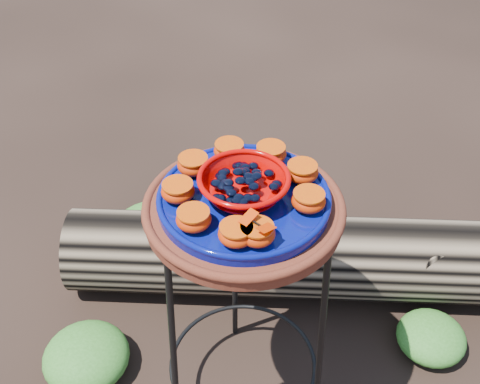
{
  "coord_description": "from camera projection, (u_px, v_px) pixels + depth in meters",
  "views": [
    {
      "loc": [
        -0.11,
        -0.96,
        1.58
      ],
      "look_at": [
        -0.01,
        0.0,
        0.77
      ],
      "focal_mm": 45.0,
      "sensor_mm": 36.0,
      "label": 1
    }
  ],
  "objects": [
    {
      "name": "plant_stand",
      "position": [
        243.0,
        317.0,
        1.54
      ],
      "size": [
        0.44,
        0.44,
        0.7
      ],
      "primitive_type": null,
      "color": "black",
      "rests_on": "ground"
    },
    {
      "name": "orange_half_3",
      "position": [
        271.0,
        153.0,
        1.35
      ],
      "size": [
        0.07,
        0.07,
        0.04
      ],
      "primitive_type": "ellipsoid",
      "color": "#A71600",
      "rests_on": "cobalt_plate"
    },
    {
      "name": "orange_half_1",
      "position": [
        309.0,
        201.0,
        1.23
      ],
      "size": [
        0.07,
        0.07,
        0.04
      ],
      "primitive_type": "ellipsoid",
      "color": "#A71600",
      "rests_on": "cobalt_plate"
    },
    {
      "name": "terracotta_saucer",
      "position": [
        244.0,
        210.0,
        1.3
      ],
      "size": [
        0.43,
        0.43,
        0.03
      ],
      "primitive_type": "cylinder",
      "color": "#591E11",
      "rests_on": "plant_stand"
    },
    {
      "name": "orange_half_5",
      "position": [
        193.0,
        165.0,
        1.32
      ],
      "size": [
        0.07,
        0.07,
        0.04
      ],
      "primitive_type": "ellipsoid",
      "color": "#A71600",
      "rests_on": "cobalt_plate"
    },
    {
      "name": "orange_half_7",
      "position": [
        194.0,
        219.0,
        1.19
      ],
      "size": [
        0.07,
        0.07,
        0.04
      ],
      "primitive_type": "ellipsoid",
      "color": "#A71600",
      "rests_on": "cobalt_plate"
    },
    {
      "name": "orange_half_6",
      "position": [
        178.0,
        191.0,
        1.25
      ],
      "size": [
        0.07,
        0.07,
        0.04
      ],
      "primitive_type": "ellipsoid",
      "color": "#A71600",
      "rests_on": "cobalt_plate"
    },
    {
      "name": "orange_half_2",
      "position": [
        302.0,
        172.0,
        1.3
      ],
      "size": [
        0.07,
        0.07,
        0.04
      ],
      "primitive_type": "ellipsoid",
      "color": "#A71600",
      "rests_on": "cobalt_plate"
    },
    {
      "name": "red_bowl",
      "position": [
        244.0,
        186.0,
        1.26
      ],
      "size": [
        0.18,
        0.18,
        0.05
      ],
      "primitive_type": null,
      "color": "#C00401",
      "rests_on": "cobalt_plate"
    },
    {
      "name": "orange_half_0",
      "position": [
        257.0,
        233.0,
        1.16
      ],
      "size": [
        0.07,
        0.07,
        0.04
      ],
      "primitive_type": "ellipsoid",
      "color": "#A71600",
      "rests_on": "cobalt_plate"
    },
    {
      "name": "cobalt_plate",
      "position": [
        244.0,
        200.0,
        1.28
      ],
      "size": [
        0.37,
        0.37,
        0.02
      ],
      "primitive_type": "cylinder",
      "color": "navy",
      "rests_on": "terracotta_saucer"
    },
    {
      "name": "foliage_back",
      "position": [
        156.0,
        235.0,
        2.14
      ],
      "size": [
        0.35,
        0.35,
        0.18
      ],
      "primitive_type": "ellipsoid",
      "color": "#2E6C1E",
      "rests_on": "ground"
    },
    {
      "name": "butterfly",
      "position": [
        257.0,
        223.0,
        1.14
      ],
      "size": [
        0.09,
        0.09,
        0.01
      ],
      "primitive_type": null,
      "rotation": [
        0.0,
        0.0,
        0.72
      ],
      "color": "red",
      "rests_on": "orange_half_0"
    },
    {
      "name": "orange_half_8",
      "position": [
        236.0,
        234.0,
        1.16
      ],
      "size": [
        0.07,
        0.07,
        0.04
      ],
      "primitive_type": "ellipsoid",
      "color": "#A71600",
      "rests_on": "cobalt_plate"
    },
    {
      "name": "foliage_right",
      "position": [
        431.0,
        337.0,
        1.85
      ],
      "size": [
        0.21,
        0.21,
        0.11
      ],
      "primitive_type": "ellipsoid",
      "color": "#2E6C1E",
      "rests_on": "ground"
    },
    {
      "name": "orange_half_4",
      "position": [
        229.0,
        151.0,
        1.36
      ],
      "size": [
        0.07,
        0.07,
        0.04
      ],
      "primitive_type": "ellipsoid",
      "color": "#A71600",
      "rests_on": "cobalt_plate"
    },
    {
      "name": "driftwood_log",
      "position": [
        292.0,
        256.0,
        1.99
      ],
      "size": [
        1.51,
        0.61,
        0.28
      ],
      "primitive_type": null,
      "rotation": [
        0.0,
        0.0,
        -0.16
      ],
      "color": "black",
      "rests_on": "ground"
    },
    {
      "name": "glass_gems",
      "position": [
        244.0,
        172.0,
        1.23
      ],
      "size": [
        0.14,
        0.14,
        0.02
      ],
      "primitive_type": null,
      "color": "black",
      "rests_on": "red_bowl"
    },
    {
      "name": "foliage_left",
      "position": [
        86.0,
        356.0,
        1.78
      ],
      "size": [
        0.26,
        0.26,
        0.13
      ],
      "primitive_type": "ellipsoid",
      "color": "#2E6C1E",
      "rests_on": "ground"
    }
  ]
}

